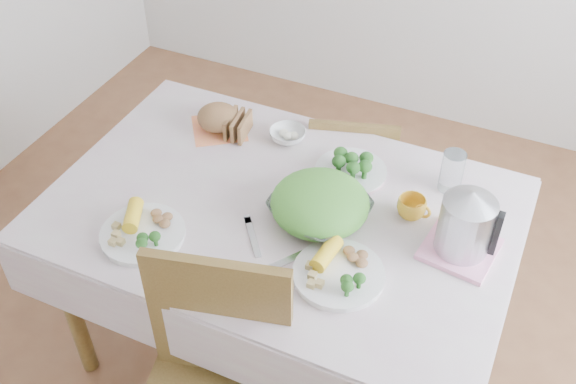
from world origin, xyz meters
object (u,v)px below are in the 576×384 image
at_px(chair_far, 352,165).
at_px(dinner_plate_left, 143,234).
at_px(dining_table, 281,285).
at_px(yellow_mug, 411,208).
at_px(electric_kettle, 466,222).
at_px(salad_bowl, 320,210).
at_px(dinner_plate_right, 339,274).

height_order(chair_far, dinner_plate_left, chair_far).
bearing_deg(dining_table, yellow_mug, 18.82).
bearing_deg(electric_kettle, salad_bowl, -151.88).
xyz_separation_m(dining_table, dinner_plate_right, (0.28, -0.20, 0.40)).
height_order(salad_bowl, dinner_plate_left, salad_bowl).
relative_size(dinner_plate_right, electric_kettle, 1.21).
bearing_deg(dinner_plate_right, electric_kettle, 40.24).
distance_m(dining_table, yellow_mug, 0.60).
relative_size(dining_table, electric_kettle, 6.23).
xyz_separation_m(dining_table, yellow_mug, (0.40, 0.14, 0.42)).
height_order(salad_bowl, dinner_plate_right, salad_bowl).
bearing_deg(dinner_plate_right, yellow_mug, 70.89).
distance_m(dinner_plate_left, electric_kettle, 0.98).
xyz_separation_m(dinner_plate_left, dinner_plate_right, (0.61, 0.10, 0.00)).
bearing_deg(yellow_mug, chair_far, 125.78).
height_order(chair_far, salad_bowl, chair_far).
bearing_deg(salad_bowl, yellow_mug, 26.29).
relative_size(salad_bowl, dinner_plate_right, 1.08).
bearing_deg(chair_far, dinner_plate_right, 89.89).
xyz_separation_m(salad_bowl, dinner_plate_left, (-0.47, -0.30, -0.03)).
xyz_separation_m(dining_table, salad_bowl, (0.14, 0.01, 0.42)).
height_order(salad_bowl, yellow_mug, yellow_mug).
xyz_separation_m(dining_table, chair_far, (0.03, 0.65, 0.09)).
xyz_separation_m(dinner_plate_right, yellow_mug, (0.12, 0.33, 0.03)).
distance_m(dining_table, dinner_plate_left, 0.60).
height_order(chair_far, electric_kettle, electric_kettle).
bearing_deg(electric_kettle, yellow_mug, 177.25).
distance_m(chair_far, dinner_plate_left, 1.06).
relative_size(dining_table, chair_far, 1.77).
relative_size(salad_bowl, dinner_plate_left, 1.11).
relative_size(dinner_plate_left, yellow_mug, 2.83).
relative_size(salad_bowl, yellow_mug, 3.14).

